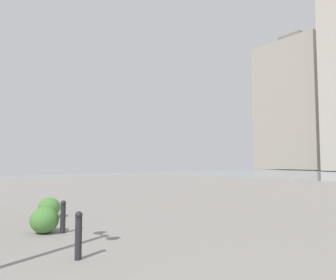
{
  "coord_description": "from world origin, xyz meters",
  "views": [
    {
      "loc": [
        0.11,
        1.54,
        1.71
      ],
      "look_at": [
        9.65,
        -5.73,
        2.54
      ],
      "focal_mm": 33.33,
      "sensor_mm": 36.0,
      "label": 1
    }
  ],
  "objects": [
    {
      "name": "building_highrise",
      "position": [
        40.81,
        -68.12,
        15.22
      ],
      "size": [
        16.08,
        11.96,
        32.52
      ],
      "color": "#9E9384",
      "rests_on": "ground"
    },
    {
      "name": "shrub_low",
      "position": [
        9.97,
        -1.41,
        0.31
      ],
      "size": [
        0.72,
        0.65,
        0.61
      ],
      "color": "#477F38",
      "rests_on": "ground"
    },
    {
      "name": "bollard_near",
      "position": [
        5.49,
        -0.59,
        0.43
      ],
      "size": [
        0.13,
        0.13,
        0.83
      ],
      "color": "#232328",
      "rests_on": "ground"
    },
    {
      "name": "bollard_mid",
      "position": [
        7.69,
        -1.06,
        0.4
      ],
      "size": [
        0.13,
        0.13,
        0.78
      ],
      "color": "#232328",
      "rests_on": "ground"
    },
    {
      "name": "shrub_round",
      "position": [
        7.94,
        -0.7,
        0.31
      ],
      "size": [
        0.73,
        0.66,
        0.62
      ],
      "color": "#477F38",
      "rests_on": "ground"
    }
  ]
}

